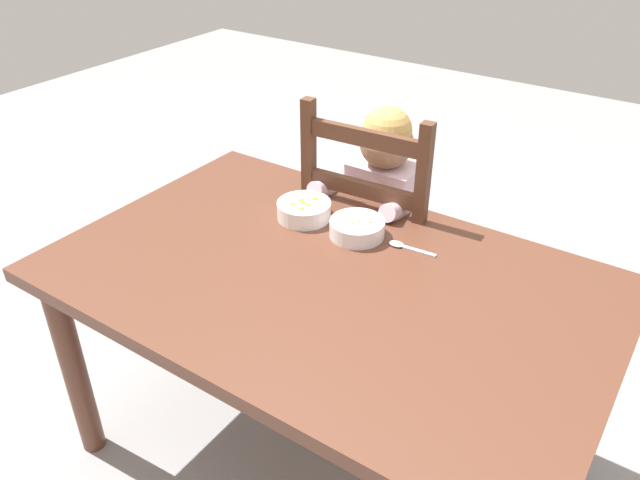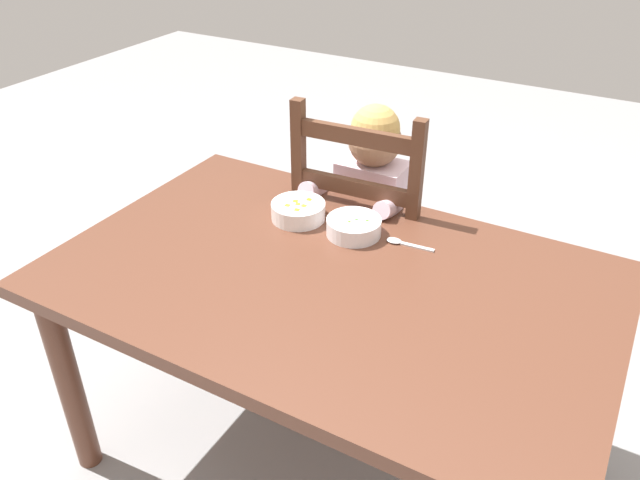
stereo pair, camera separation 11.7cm
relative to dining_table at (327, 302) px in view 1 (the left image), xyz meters
The scene contains 7 objects.
ground_plane 0.61m from the dining_table, ahead, with size 8.00×8.00×0.00m, color gray.
dining_table is the anchor object (origin of this frame).
dining_chair 0.54m from the dining_table, 103.83° to the left, with size 0.44×0.44×1.01m.
child_figure 0.51m from the dining_table, 104.29° to the left, with size 0.32×0.31×0.97m.
bowl_of_peas 0.24m from the dining_table, 99.72° to the left, with size 0.16×0.16×0.05m.
bowl_of_carrots 0.32m from the dining_table, 136.66° to the left, with size 0.16×0.16×0.05m.
spoon 0.26m from the dining_table, 65.42° to the left, with size 0.14×0.03×0.01m.
Camera 1 is at (0.73, -1.11, 1.63)m, focal length 35.38 mm.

